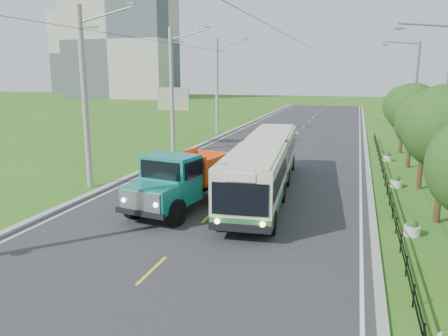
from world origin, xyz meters
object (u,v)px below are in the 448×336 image
at_px(streetlight_mid, 444,102).
at_px(dump_truck, 181,177).
at_px(streetlight_far, 414,92).
at_px(tree_back, 404,108).
at_px(tree_fourth, 425,125).
at_px(planter_near, 412,229).
at_px(planter_far, 388,157).
at_px(pole_near, 85,98).
at_px(planter_mid, 396,182).
at_px(bus, 265,162).
at_px(pole_far, 217,86).
at_px(tree_third, 446,132).
at_px(billboard_left, 173,103).
at_px(tree_fifth, 413,112).
at_px(pole_mid, 172,90).

height_order(streetlight_mid, dump_truck, streetlight_mid).
distance_m(streetlight_far, dump_truck, 24.82).
bearing_deg(tree_back, streetlight_far, 67.08).
relative_size(tree_fourth, planter_near, 8.06).
xyz_separation_m(streetlight_far, planter_far, (-2.04, -6.00, -4.62)).
xyz_separation_m(pole_near, tree_fourth, (18.12, 5.14, -1.51)).
xyz_separation_m(pole_near, planter_mid, (16.86, 5.00, -4.81)).
distance_m(tree_fourth, tree_back, 12.00).
bearing_deg(streetlight_mid, bus, -158.60).
xyz_separation_m(pole_far, tree_fourth, (18.12, -18.86, -1.51)).
height_order(pole_near, planter_near, pole_near).
distance_m(pole_near, planter_near, 17.79).
xyz_separation_m(pole_far, streetlight_mid, (18.90, -19.00, -0.19)).
height_order(planter_far, bus, bus).
distance_m(tree_third, billboard_left, 25.02).
bearing_deg(dump_truck, streetlight_mid, 40.29).
bearing_deg(billboard_left, tree_back, 6.31).
xyz_separation_m(tree_fourth, streetlight_mid, (0.79, -0.14, 1.32)).
height_order(tree_fifth, planter_mid, tree_fifth).
bearing_deg(streetlight_far, billboard_left, -168.77).
bearing_deg(planter_near, streetlight_mid, 75.68).
relative_size(tree_back, streetlight_far, 0.61).
xyz_separation_m(pole_mid, dump_truck, (6.60, -14.30, -3.53)).
height_order(pole_mid, tree_fifth, pole_mid).
bearing_deg(planter_near, tree_fifth, 84.92).
distance_m(pole_mid, planter_mid, 18.88).
relative_size(tree_back, planter_near, 8.21).
xyz_separation_m(pole_mid, tree_fourth, (18.12, -6.86, -1.51)).
bearing_deg(planter_far, pole_near, -142.37).
distance_m(pole_far, tree_fifth, 22.25).
xyz_separation_m(planter_far, billboard_left, (-18.10, 2.00, 3.58)).
height_order(pole_near, dump_truck, pole_near).
relative_size(planter_far, billboard_left, 0.13).
bearing_deg(tree_third, bus, 164.31).
distance_m(planter_mid, billboard_left, 20.99).
relative_size(tree_third, bus, 0.40).
bearing_deg(pole_far, streetlight_mid, -45.14).
bearing_deg(planter_mid, tree_third, -77.90).
xyz_separation_m(tree_back, bus, (-8.25, -15.68, -1.92)).
xyz_separation_m(tree_fourth, tree_back, (0.00, 12.00, 0.07)).
height_order(billboard_left, dump_truck, billboard_left).
bearing_deg(tree_third, pole_far, 126.09).
bearing_deg(tree_third, planter_mid, 102.10).
distance_m(planter_mid, bus, 7.97).
bearing_deg(planter_near, streetlight_far, 84.70).
height_order(pole_mid, streetlight_mid, pole_mid).
distance_m(tree_third, bus, 8.86).
bearing_deg(billboard_left, planter_far, -6.31).
bearing_deg(streetlight_mid, pole_far, 134.86).
bearing_deg(tree_fifth, billboard_left, 168.72).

